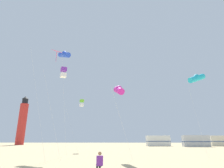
% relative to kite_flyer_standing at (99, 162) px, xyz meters
% --- Properties ---
extents(kite_flyer_standing, '(0.43, 0.56, 1.16)m').
position_rel_kite_flyer_standing_xyz_m(kite_flyer_standing, '(0.00, 0.00, 0.00)').
color(kite_flyer_standing, '#722D99').
rests_on(kite_flyer_standing, ground).
extents(kite_diamond_rainbow, '(3.27, 3.03, 10.90)m').
position_rel_kite_flyer_standing_xyz_m(kite_diamond_rainbow, '(-5.37, 6.09, 9.59)').
color(kite_diamond_rainbow, silver).
rests_on(kite_diamond_rainbow, ground).
extents(kite_box_violet, '(2.93, 2.35, 9.62)m').
position_rel_kite_flyer_standing_xyz_m(kite_box_violet, '(-5.03, 8.16, 8.42)').
color(kite_box_violet, silver).
rests_on(kite_box_violet, ground).
extents(kite_box_lime, '(3.28, 3.28, 8.32)m').
position_rel_kite_flyer_standing_xyz_m(kite_box_lime, '(-5.10, 19.57, 7.12)').
color(kite_box_lime, silver).
rests_on(kite_box_lime, ground).
extents(kite_tube_blue, '(2.35, 2.32, 13.63)m').
position_rel_kite_flyer_standing_xyz_m(kite_tube_blue, '(-6.22, 11.61, 12.31)').
color(kite_tube_blue, silver).
rests_on(kite_tube_blue, ground).
extents(kite_tube_magenta, '(1.97, 2.59, 7.57)m').
position_rel_kite_flyer_standing_xyz_m(kite_tube_magenta, '(1.18, 7.96, 6.25)').
color(kite_tube_magenta, silver).
rests_on(kite_tube_magenta, ground).
extents(kite_tube_cyan, '(2.57, 1.95, 9.92)m').
position_rel_kite_flyer_standing_xyz_m(kite_tube_cyan, '(11.03, 11.23, 8.61)').
color(kite_tube_cyan, silver).
rests_on(kite_tube_cyan, ground).
extents(lighthouse_distant, '(2.80, 2.80, 16.80)m').
position_rel_kite_flyer_standing_xyz_m(lighthouse_distant, '(-32.46, 53.11, 7.22)').
color(lighthouse_distant, red).
rests_on(lighthouse_distant, ground).
extents(rv_van_white, '(6.59, 2.80, 2.80)m').
position_rel_kite_flyer_standing_xyz_m(rv_van_white, '(12.16, 43.02, 0.78)').
color(rv_van_white, white).
rests_on(rv_van_white, ground).
extents(rv_van_silver, '(6.56, 2.70, 2.80)m').
position_rel_kite_flyer_standing_xyz_m(rv_van_silver, '(20.79, 38.56, 0.78)').
color(rv_van_silver, '#B7BABF').
rests_on(rv_van_silver, ground).
extents(rv_van_cream, '(6.56, 2.70, 2.80)m').
position_rel_kite_flyer_standing_xyz_m(rv_van_cream, '(30.02, 43.74, 0.78)').
color(rv_van_cream, beige).
rests_on(rv_van_cream, ground).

